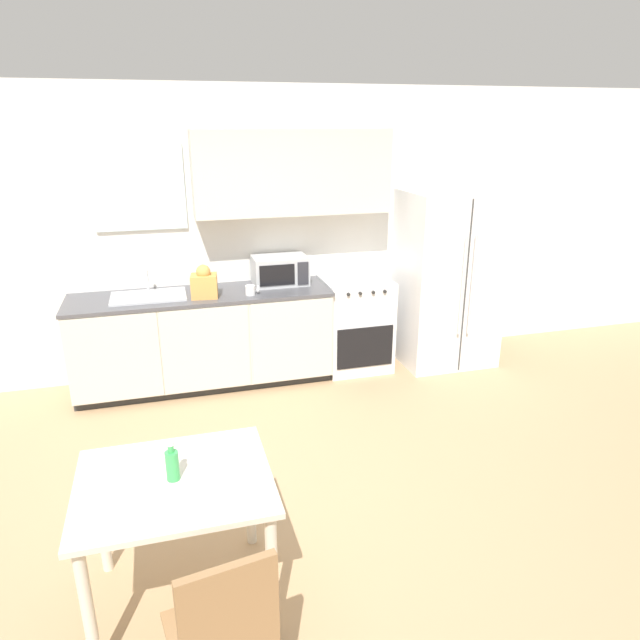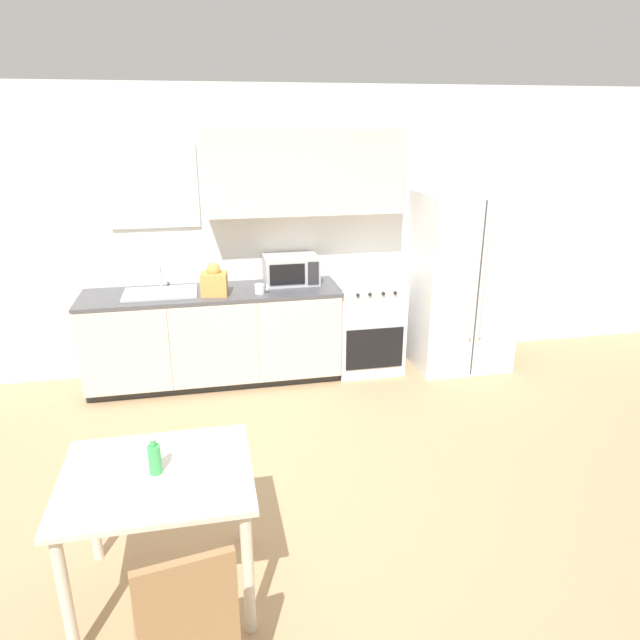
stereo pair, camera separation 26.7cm
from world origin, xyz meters
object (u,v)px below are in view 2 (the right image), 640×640
microwave (291,270)px  dining_table (159,494)px  refrigerator (461,281)px  coffee_mug (260,289)px  oven_range (366,325)px  drink_bottle (155,458)px  dining_chair_near (188,628)px

microwave → dining_table: bearing=-112.1°
refrigerator → coffee_mug: (-2.00, -0.11, 0.07)m
oven_range → drink_bottle: size_ratio=4.44×
microwave → coffee_mug: bearing=-139.1°
oven_range → dining_chair_near: bearing=-116.5°
microwave → drink_bottle: microwave is taller
microwave → coffee_mug: size_ratio=4.16×
coffee_mug → dining_chair_near: size_ratio=0.13×
oven_range → drink_bottle: (-1.84, -2.61, 0.36)m
dining_table → drink_bottle: drink_bottle is taller
refrigerator → coffee_mug: size_ratio=14.16×
coffee_mug → dining_chair_near: (-0.63, -3.21, -0.41)m
refrigerator → dining_table: (-2.78, -2.55, -0.25)m
dining_table → dining_chair_near: dining_chair_near is taller
oven_range → microwave: (-0.73, 0.10, 0.58)m
oven_range → dining_table: bearing=-125.1°
microwave → drink_bottle: 2.94m
refrigerator → microwave: bearing=174.1°
refrigerator → dining_chair_near: 4.25m
dining_chair_near → drink_bottle: bearing=91.4°
refrigerator → dining_chair_near: size_ratio=1.88×
refrigerator → drink_bottle: refrigerator is taller
dining_chair_near → coffee_mug: bearing=69.5°
dining_chair_near → refrigerator: bearing=42.2°
coffee_mug → drink_bottle: (-0.78, -2.43, -0.12)m
oven_range → dining_table: oven_range is taller
microwave → dining_chair_near: microwave is taller
coffee_mug → drink_bottle: bearing=-107.8°
microwave → coffee_mug: 0.44m
oven_range → coffee_mug: bearing=-170.4°
refrigerator → microwave: 1.69m
refrigerator → dining_table: bearing=-137.5°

